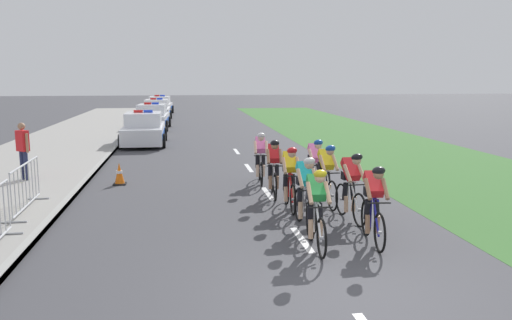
% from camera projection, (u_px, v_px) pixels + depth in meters
% --- Properties ---
extents(ground_plane, '(160.00, 160.00, 0.00)m').
position_uv_depth(ground_plane, '(349.00, 303.00, 7.25)').
color(ground_plane, '#424247').
extents(sidewalk_slab, '(5.13, 60.00, 0.12)m').
position_uv_depth(sidewalk_slab, '(42.00, 157.00, 19.86)').
color(sidewalk_slab, gray).
rests_on(sidewalk_slab, ground).
extents(kerb_edge, '(0.16, 60.00, 0.13)m').
position_uv_depth(kerb_edge, '(108.00, 156.00, 20.21)').
color(kerb_edge, '#9E9E99').
rests_on(kerb_edge, ground).
extents(grass_verge, '(7.00, 60.00, 0.01)m').
position_uv_depth(grass_verge, '(395.00, 151.00, 21.85)').
color(grass_verge, '#3D7033').
rests_on(grass_verge, ground).
extents(lane_markings_centre, '(0.14, 17.60, 0.01)m').
position_uv_depth(lane_markings_centre, '(268.00, 194.00, 13.95)').
color(lane_markings_centre, white).
rests_on(lane_markings_centre, ground).
extents(cyclist_lead, '(0.43, 1.72, 1.56)m').
position_uv_depth(cyclist_lead, '(316.00, 207.00, 9.36)').
color(cyclist_lead, black).
rests_on(cyclist_lead, ground).
extents(cyclist_second, '(0.45, 1.72, 1.56)m').
position_uv_depth(cyclist_second, '(374.00, 203.00, 9.67)').
color(cyclist_second, black).
rests_on(cyclist_second, ground).
extents(cyclist_third, '(0.42, 1.72, 1.56)m').
position_uv_depth(cyclist_third, '(305.00, 191.00, 10.69)').
color(cyclist_third, black).
rests_on(cyclist_third, ground).
extents(cyclist_fourth, '(0.44, 1.72, 1.56)m').
position_uv_depth(cyclist_fourth, '(351.00, 186.00, 11.21)').
color(cyclist_fourth, black).
rests_on(cyclist_fourth, ground).
extents(cyclist_fifth, '(0.43, 1.72, 1.56)m').
position_uv_depth(cyclist_fifth, '(290.00, 177.00, 12.16)').
color(cyclist_fifth, black).
rests_on(cyclist_fifth, ground).
extents(cyclist_sixth, '(0.43, 1.72, 1.56)m').
position_uv_depth(cyclist_sixth, '(326.00, 174.00, 12.51)').
color(cyclist_sixth, black).
rests_on(cyclist_sixth, ground).
extents(cyclist_seventh, '(0.45, 1.72, 1.56)m').
position_uv_depth(cyclist_seventh, '(274.00, 167.00, 13.48)').
color(cyclist_seventh, black).
rests_on(cyclist_seventh, ground).
extents(cyclist_eighth, '(0.42, 1.72, 1.56)m').
position_uv_depth(cyclist_eighth, '(315.00, 166.00, 13.58)').
color(cyclist_eighth, black).
rests_on(cyclist_eighth, ground).
extents(cyclist_ninth, '(0.45, 1.72, 1.56)m').
position_uv_depth(cyclist_ninth, '(261.00, 157.00, 15.16)').
color(cyclist_ninth, black).
rests_on(cyclist_ninth, ground).
extents(police_car_nearest, '(2.00, 4.40, 1.59)m').
position_uv_depth(police_car_nearest, '(144.00, 130.00, 23.84)').
color(police_car_nearest, silver).
rests_on(police_car_nearest, ground).
extents(police_car_second, '(2.14, 4.47, 1.59)m').
position_uv_depth(police_car_second, '(152.00, 118.00, 30.72)').
color(police_car_second, silver).
rests_on(police_car_second, ground).
extents(police_car_third, '(2.06, 4.43, 1.59)m').
position_uv_depth(police_car_third, '(157.00, 111.00, 36.88)').
color(police_car_third, white).
rests_on(police_car_third, ground).
extents(police_car_furthest, '(2.18, 4.49, 1.59)m').
position_uv_depth(police_car_furthest, '(160.00, 106.00, 42.70)').
color(police_car_furthest, white).
rests_on(police_car_furthest, ground).
extents(crowd_barrier_middle, '(0.56, 2.32, 1.07)m').
position_uv_depth(crowd_barrier_middle, '(26.00, 187.00, 11.69)').
color(crowd_barrier_middle, '#B7BABF').
rests_on(crowd_barrier_middle, sidewalk_slab).
extents(traffic_cone_near, '(0.36, 0.36, 0.64)m').
position_uv_depth(traffic_cone_near, '(119.00, 174.00, 15.09)').
color(traffic_cone_near, black).
rests_on(traffic_cone_near, ground).
extents(spectator_middle, '(0.44, 0.41, 1.68)m').
position_uv_depth(spectator_middle, '(23.00, 147.00, 15.06)').
color(spectator_middle, '#23284C').
rests_on(spectator_middle, sidewalk_slab).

